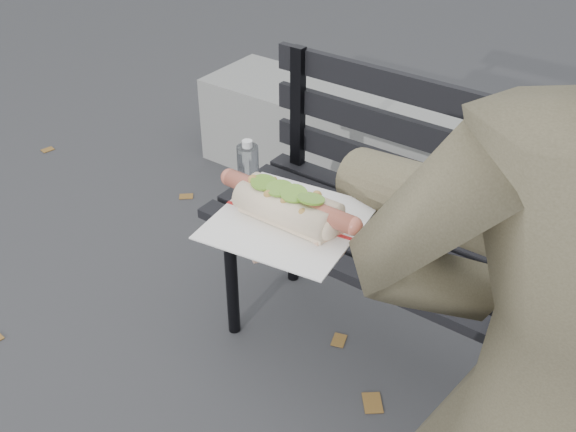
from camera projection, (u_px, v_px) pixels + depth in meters
name	position (u px, v px, depth m)	size (l,w,h in m)	color
park_bench	(468.00, 237.00, 1.82)	(1.50, 0.44, 0.88)	black
concrete_block	(331.00, 139.00, 2.98)	(1.20, 0.40, 0.40)	slate
held_hotdog	(442.00, 221.00, 0.83)	(0.62, 0.31, 0.20)	#4B4532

